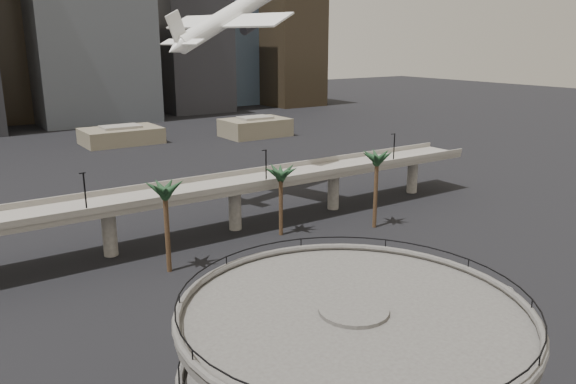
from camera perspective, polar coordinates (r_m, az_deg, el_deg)
overpass at (r=93.01m, az=-11.39°, el=-0.68°), size 130.00×9.30×14.70m
palm_trees at (r=89.49m, az=-0.61°, el=1.71°), size 42.40×10.40×14.00m
low_buildings at (r=177.47m, az=-20.45°, el=4.70°), size 135.00×27.50×6.80m
skyline at (r=249.93m, az=-23.80°, el=15.71°), size 269.00×86.00×109.11m
airborne_jet at (r=112.05m, az=-6.10°, el=17.23°), size 30.70×28.72×15.80m
car_a at (r=70.40m, az=6.79°, el=-11.58°), size 4.56×2.97×1.44m
car_b at (r=76.73m, az=5.37°, el=-9.13°), size 5.05×2.47×1.59m
car_c at (r=79.68m, az=20.46°, el=-9.22°), size 5.05×3.62×1.36m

